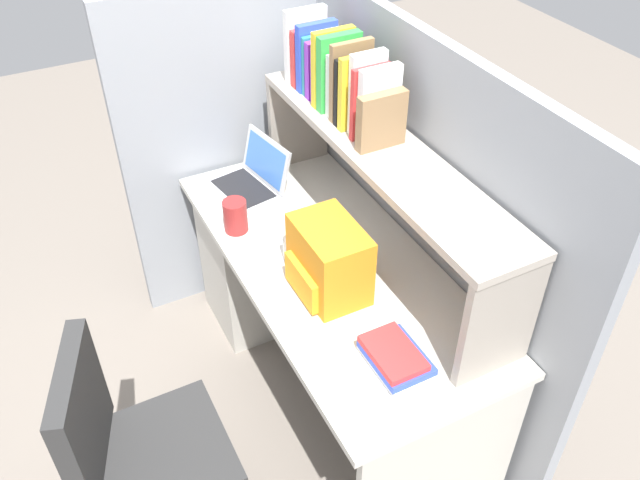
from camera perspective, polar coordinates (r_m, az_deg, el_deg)
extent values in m
plane|color=slate|center=(3.07, 0.85, -12.08)|extent=(8.00, 8.00, 0.00)
cube|color=beige|center=(2.56, 1.00, -2.02)|extent=(1.60, 0.70, 0.03)
cube|color=beige|center=(3.17, -3.74, -1.14)|extent=(0.40, 0.64, 0.70)
cube|color=beige|center=(2.42, 10.11, -19.58)|extent=(0.03, 0.64, 0.70)
cube|color=gray|center=(2.68, 8.22, 1.42)|extent=(1.84, 0.05, 1.55)
cube|color=gray|center=(3.14, -7.17, 7.71)|extent=(0.05, 1.06, 1.55)
cube|color=gray|center=(3.01, -1.88, 10.25)|extent=(0.03, 0.28, 0.42)
cube|color=gray|center=(2.09, 15.17, -6.95)|extent=(0.03, 0.28, 0.42)
cube|color=#AAA093|center=(2.37, 5.43, 7.66)|extent=(1.44, 0.28, 0.03)
cube|color=white|center=(2.76, -1.25, 16.41)|extent=(0.04, 0.18, 0.30)
cube|color=red|center=(2.74, -0.85, 15.45)|extent=(0.04, 0.16, 0.23)
cube|color=blue|center=(2.69, -0.30, 15.49)|extent=(0.04, 0.17, 0.27)
cube|color=teal|center=(2.68, 0.23, 14.93)|extent=(0.02, 0.17, 0.24)
cube|color=purple|center=(2.65, 0.58, 14.57)|extent=(0.04, 0.17, 0.23)
cube|color=purple|center=(2.62, 0.79, 14.16)|extent=(0.02, 0.15, 0.22)
cube|color=yellow|center=(2.57, 1.13, 14.59)|extent=(0.03, 0.17, 0.29)
cube|color=green|center=(2.54, 1.64, 14.20)|extent=(0.04, 0.17, 0.29)
cube|color=white|center=(2.51, 2.15, 13.25)|extent=(0.04, 0.14, 0.24)
cube|color=olive|center=(2.47, 2.68, 13.51)|extent=(0.03, 0.17, 0.30)
cube|color=black|center=(2.46, 3.16, 12.79)|extent=(0.03, 0.18, 0.26)
cube|color=yellow|center=(2.42, 3.46, 12.60)|extent=(0.03, 0.17, 0.27)
cube|color=white|center=(2.39, 4.08, 12.49)|extent=(0.03, 0.14, 0.30)
cube|color=red|center=(2.36, 4.33, 11.71)|extent=(0.02, 0.15, 0.27)
cube|color=white|center=(2.34, 5.09, 11.50)|extent=(0.04, 0.15, 0.28)
cube|color=olive|center=(2.31, 5.30, 10.16)|extent=(0.04, 0.18, 0.20)
cube|color=#B7BABF|center=(2.92, -6.44, 4.32)|extent=(0.34, 0.27, 0.02)
cube|color=black|center=(2.91, -6.62, 4.43)|extent=(0.30, 0.22, 0.00)
cube|color=#B7BABF|center=(2.91, -4.64, 6.90)|extent=(0.32, 0.11, 0.20)
cube|color=#3F72CC|center=(2.90, -4.76, 6.85)|extent=(0.28, 0.09, 0.16)
cube|color=orange|center=(2.34, 0.83, -1.68)|extent=(0.30, 0.20, 0.28)
cube|color=#FFA123|center=(2.35, -1.46, -3.59)|extent=(0.22, 0.04, 0.12)
cube|color=silver|center=(2.15, 1.08, -10.91)|extent=(0.10, 0.12, 0.03)
cylinder|color=white|center=(2.54, -2.37, -0.60)|extent=(0.08, 0.08, 0.09)
cylinder|color=maroon|center=(2.67, -7.28, 2.05)|extent=(0.10, 0.10, 0.14)
cube|color=white|center=(2.19, 6.60, -10.37)|extent=(0.24, 0.16, 0.02)
cube|color=blue|center=(2.17, 6.58, -9.99)|extent=(0.22, 0.17, 0.03)
cube|color=red|center=(2.15, 6.31, -9.61)|extent=(0.21, 0.14, 0.02)
cube|color=#2D2D2D|center=(2.37, -13.42, -17.75)|extent=(0.44, 0.44, 0.08)
cube|color=#2D2D2D|center=(2.21, -19.75, -14.11)|extent=(0.40, 0.19, 0.44)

